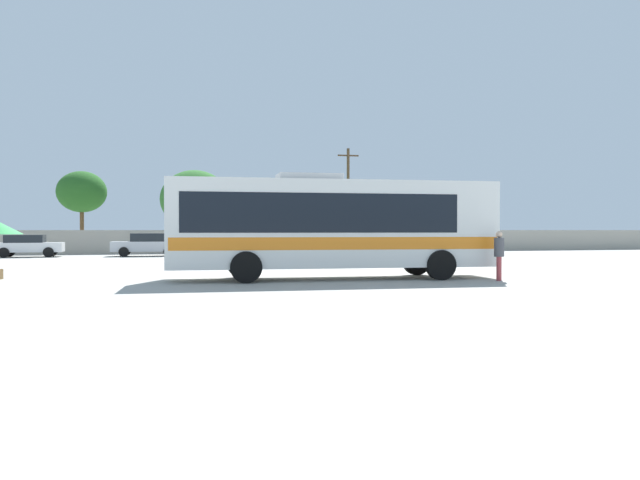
# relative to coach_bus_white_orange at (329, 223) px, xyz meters

# --- Properties ---
(ground_plane) EXTENTS (300.00, 300.00, 0.00)m
(ground_plane) POSITION_rel_coach_bus_white_orange_xyz_m (0.55, 10.12, -1.96)
(ground_plane) COLOR #A3A099
(perimeter_wall) EXTENTS (80.00, 0.30, 1.72)m
(perimeter_wall) POSITION_rel_coach_bus_white_orange_xyz_m (0.55, 25.63, -1.10)
(perimeter_wall) COLOR #9E998C
(perimeter_wall) RESTS_ON ground_plane
(coach_bus_white_orange) EXTENTS (11.60, 3.23, 3.67)m
(coach_bus_white_orange) POSITION_rel_coach_bus_white_orange_xyz_m (0.00, 0.00, 0.00)
(coach_bus_white_orange) COLOR white
(coach_bus_white_orange) RESTS_ON ground_plane
(attendant_by_bus_door) EXTENTS (0.48, 0.48, 1.69)m
(attendant_by_bus_door) POSITION_rel_coach_bus_white_orange_xyz_m (5.41, -2.15, -1.00)
(attendant_by_bus_door) COLOR #99383D
(attendant_by_bus_door) RESTS_ON ground_plane
(parked_car_leftmost_white) EXTENTS (4.18, 2.09, 1.42)m
(parked_car_leftmost_white) POSITION_rel_coach_bus_white_orange_xyz_m (-14.06, 21.92, -1.20)
(parked_car_leftmost_white) COLOR silver
(parked_car_leftmost_white) RESTS_ON ground_plane
(parked_car_second_silver) EXTENTS (4.53, 2.03, 1.51)m
(parked_car_second_silver) POSITION_rel_coach_bus_white_orange_xyz_m (-6.64, 21.43, -1.16)
(parked_car_second_silver) COLOR #B7BABF
(parked_car_second_silver) RESTS_ON ground_plane
(parked_car_third_maroon) EXTENTS (4.15, 2.02, 1.44)m
(parked_car_third_maroon) POSITION_rel_coach_bus_white_orange_xyz_m (-0.54, 22.00, -1.19)
(parked_car_third_maroon) COLOR maroon
(parked_car_third_maroon) RESTS_ON ground_plane
(utility_pole_near) EXTENTS (1.80, 0.24, 8.62)m
(utility_pole_near) POSITION_rel_coach_bus_white_orange_xyz_m (9.54, 29.04, 2.54)
(utility_pole_near) COLOR #4C3823
(utility_pole_near) RESTS_ON ground_plane
(roadside_tree_left) EXTENTS (3.86, 3.86, 6.41)m
(roadside_tree_left) POSITION_rel_coach_bus_white_orange_xyz_m (-11.92, 31.39, 2.80)
(roadside_tree_left) COLOR brown
(roadside_tree_left) RESTS_ON ground_plane
(roadside_tree_midleft) EXTENTS (5.61, 5.61, 6.66)m
(roadside_tree_midleft) POSITION_rel_coach_bus_white_orange_xyz_m (-3.11, 30.91, 2.31)
(roadside_tree_midleft) COLOR brown
(roadside_tree_midleft) RESTS_ON ground_plane
(roadside_tree_midright) EXTENTS (5.20, 5.20, 6.37)m
(roadside_tree_midright) POSITION_rel_coach_bus_white_orange_xyz_m (5.91, 28.17, 2.20)
(roadside_tree_midright) COLOR brown
(roadside_tree_midright) RESTS_ON ground_plane
(roadside_tree_right) EXTENTS (3.24, 3.24, 5.44)m
(roadside_tree_right) POSITION_rel_coach_bus_white_orange_xyz_m (21.22, 31.10, 2.08)
(roadside_tree_right) COLOR brown
(roadside_tree_right) RESTS_ON ground_plane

